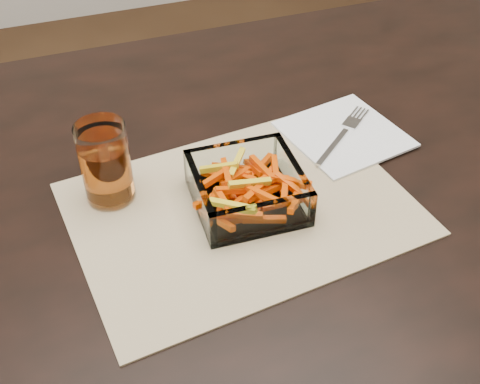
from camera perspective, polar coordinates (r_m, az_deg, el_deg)
name	(u,v)px	position (r m, az deg, el deg)	size (l,w,h in m)	color
dining_table	(298,198)	(0.98, 5.51, -0.55)	(1.60, 0.90, 0.75)	black
placemat	(241,208)	(0.82, 0.14, -1.57)	(0.45, 0.33, 0.00)	tan
glass_bowl	(247,190)	(0.82, 0.69, 0.18)	(0.15, 0.15, 0.06)	white
tumbler	(106,166)	(0.83, -12.59, 2.46)	(0.07, 0.07, 0.12)	white
napkin	(344,134)	(0.97, 9.84, 5.44)	(0.17, 0.17, 0.00)	white
fork	(344,133)	(0.96, 9.80, 5.54)	(0.15, 0.12, 0.00)	silver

